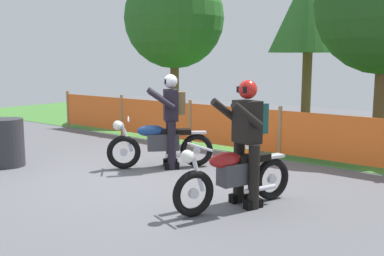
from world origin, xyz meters
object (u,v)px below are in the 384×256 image
object	(u,v)px
motorcycle_trailing	(234,176)
spare_drum	(8,143)
rider_trailing	(247,136)
motorcycle_lead	(160,144)
rider_lead	(171,116)
traffic_cone	(249,149)

from	to	relation	value
motorcycle_trailing	spare_drum	xyz separation A→B (m)	(-4.54, -0.60, 0.01)
motorcycle_trailing	rider_trailing	distance (m)	0.56
motorcycle_trailing	rider_trailing	world-z (taller)	rider_trailing
motorcycle_lead	rider_lead	bearing A→B (deg)	-179.49
motorcycle_lead	traffic_cone	size ratio (longest dim) A/B	2.77
traffic_cone	rider_lead	bearing A→B (deg)	-128.45
rider_lead	rider_trailing	bearing A→B (deg)	109.16
rider_lead	traffic_cone	size ratio (longest dim) A/B	3.19
rider_lead	spare_drum	distance (m)	3.05
rider_lead	rider_trailing	size ratio (longest dim) A/B	1.00
rider_trailing	motorcycle_lead	bearing A→B (deg)	-89.84
motorcycle_trailing	rider_lead	bearing A→B (deg)	-99.27
spare_drum	rider_lead	bearing A→B (deg)	36.50
rider_trailing	spare_drum	distance (m)	4.70
motorcycle_lead	motorcycle_trailing	world-z (taller)	motorcycle_lead
motorcycle_trailing	rider_lead	distance (m)	2.49
motorcycle_lead	rider_trailing	bearing A→B (deg)	113.76
motorcycle_lead	rider_lead	world-z (taller)	rider_lead
motorcycle_trailing	rider_trailing	size ratio (longest dim) A/B	1.07
rider_lead	traffic_cone	xyz separation A→B (m)	(0.93, 1.18, -0.69)
rider_trailing	traffic_cone	xyz separation A→B (m)	(-1.26, 2.18, -0.69)
rider_trailing	traffic_cone	world-z (taller)	rider_trailing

